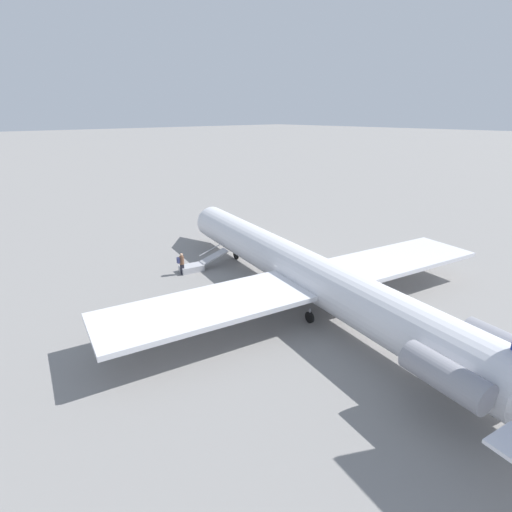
% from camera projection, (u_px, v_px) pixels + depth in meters
% --- Properties ---
extents(ground_plane, '(600.00, 600.00, 0.00)m').
position_uv_depth(ground_plane, '(299.00, 300.00, 27.08)').
color(ground_plane, gray).
extents(airplane_main, '(35.12, 27.14, 7.49)m').
position_uv_depth(airplane_main, '(310.00, 275.00, 25.46)').
color(airplane_main, silver).
rests_on(airplane_main, ground).
extents(boarding_stairs, '(1.82, 4.14, 1.81)m').
position_uv_depth(boarding_stairs, '(196.00, 266.00, 32.03)').
color(boarding_stairs, '#B2B2B7').
rests_on(boarding_stairs, ground).
extents(passenger, '(0.39, 0.56, 1.74)m').
position_uv_depth(passenger, '(181.00, 262.00, 31.00)').
color(passenger, '#23232D').
rests_on(passenger, ground).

